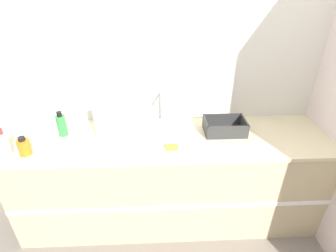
% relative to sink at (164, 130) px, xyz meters
% --- Properties ---
extents(ground_plane, '(12.00, 12.00, 0.00)m').
position_rel_sink_xyz_m(ground_plane, '(0.04, -0.40, -0.91)').
color(ground_plane, slate).
extents(wall_back, '(4.96, 0.06, 2.60)m').
position_rel_sink_xyz_m(wall_back, '(0.04, 0.27, 0.39)').
color(wall_back, beige).
rests_on(wall_back, ground_plane).
extents(counter_cabinet, '(2.58, 0.67, 0.88)m').
position_rel_sink_xyz_m(counter_cabinet, '(0.04, -0.08, -0.46)').
color(counter_cabinet, tan).
rests_on(counter_cabinet, ground_plane).
extents(sink, '(0.46, 0.39, 0.30)m').
position_rel_sink_xyz_m(sink, '(0.00, 0.00, 0.00)').
color(sink, silver).
rests_on(sink, counter_cabinet).
extents(paper_towel_roll, '(0.11, 0.11, 0.28)m').
position_rel_sink_xyz_m(paper_towel_roll, '(-0.50, -0.05, 0.12)').
color(paper_towel_roll, '#4C4C51').
rests_on(paper_towel_roll, counter_cabinet).
extents(dish_rack, '(0.33, 0.22, 0.12)m').
position_rel_sink_xyz_m(dish_rack, '(0.49, -0.03, 0.02)').
color(dish_rack, '#2D2D2D').
rests_on(dish_rack, counter_cabinet).
extents(bottle_amber, '(0.09, 0.09, 0.14)m').
position_rel_sink_xyz_m(bottle_amber, '(-1.02, -0.26, 0.04)').
color(bottle_amber, '#B26B19').
rests_on(bottle_amber, counter_cabinet).
extents(bottle_green, '(0.07, 0.07, 0.21)m').
position_rel_sink_xyz_m(bottle_green, '(-0.82, -0.01, 0.07)').
color(bottle_green, '#2D8C3D').
rests_on(bottle_green, counter_cabinet).
extents(bottle_white_spray, '(0.06, 0.06, 0.23)m').
position_rel_sink_xyz_m(bottle_white_spray, '(-1.13, -0.29, 0.08)').
color(bottle_white_spray, white).
rests_on(bottle_white_spray, counter_cabinet).
extents(sponge, '(0.09, 0.06, 0.02)m').
position_rel_sink_xyz_m(sponge, '(0.05, -0.24, -0.01)').
color(sponge, yellow).
rests_on(sponge, counter_cabinet).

